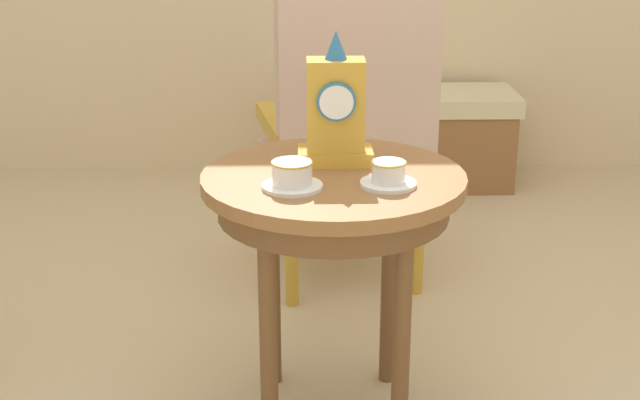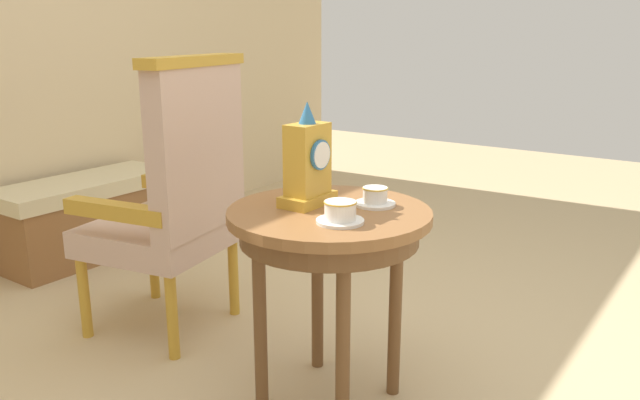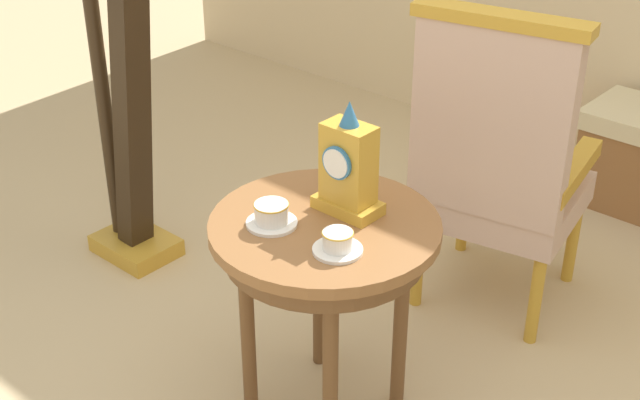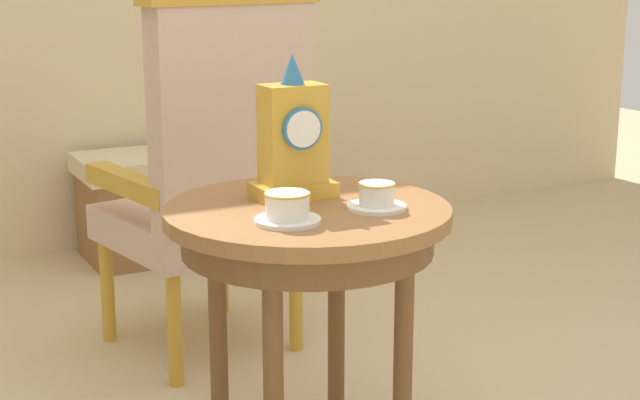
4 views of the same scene
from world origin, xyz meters
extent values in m
cylinder|color=brown|center=(-0.05, 0.03, 0.66)|extent=(0.66, 0.66, 0.03)
cylinder|color=brown|center=(-0.05, 0.03, 0.61)|extent=(0.58, 0.58, 0.07)
cylinder|color=brown|center=(0.12, 0.19, 0.32)|extent=(0.04, 0.04, 0.64)
cylinder|color=brown|center=(-0.21, 0.19, 0.32)|extent=(0.04, 0.04, 0.64)
cylinder|color=brown|center=(-0.21, -0.14, 0.32)|extent=(0.04, 0.04, 0.64)
cylinder|color=brown|center=(0.12, -0.14, 0.32)|extent=(0.04, 0.04, 0.64)
cylinder|color=white|center=(-0.15, -0.08, 0.68)|extent=(0.14, 0.14, 0.01)
cylinder|color=white|center=(-0.15, -0.08, 0.72)|extent=(0.09, 0.09, 0.06)
torus|color=gold|center=(-0.15, -0.08, 0.74)|extent=(0.10, 0.10, 0.00)
cylinder|color=white|center=(0.08, -0.07, 0.68)|extent=(0.13, 0.13, 0.01)
cylinder|color=white|center=(0.08, -0.07, 0.71)|extent=(0.08, 0.08, 0.05)
torus|color=gold|center=(0.08, -0.07, 0.74)|extent=(0.08, 0.08, 0.00)
cube|color=gold|center=(-0.04, 0.12, 0.70)|extent=(0.19, 0.11, 0.04)
cube|color=gold|center=(-0.04, 0.12, 0.83)|extent=(0.14, 0.09, 0.23)
cylinder|color=teal|center=(-0.04, 0.07, 0.85)|extent=(0.10, 0.01, 0.10)
cylinder|color=white|center=(-0.04, 0.06, 0.85)|extent=(0.08, 0.00, 0.08)
cone|color=teal|center=(-0.04, 0.12, 0.98)|extent=(0.06, 0.06, 0.07)
cube|color=#CCA893|center=(0.02, 0.93, 0.41)|extent=(0.61, 0.61, 0.11)
cube|color=#CCA893|center=(0.06, 0.72, 0.78)|extent=(0.53, 0.19, 0.64)
cube|color=gold|center=(0.24, 0.97, 0.57)|extent=(0.16, 0.47, 0.06)
cube|color=gold|center=(-0.21, 0.89, 0.57)|extent=(0.16, 0.47, 0.06)
cylinder|color=gold|center=(0.19, 1.19, 0.18)|extent=(0.04, 0.04, 0.35)
cylinder|color=gold|center=(-0.24, 1.11, 0.18)|extent=(0.04, 0.04, 0.35)
cylinder|color=gold|center=(0.27, 0.76, 0.18)|extent=(0.04, 0.04, 0.35)
cylinder|color=gold|center=(-0.16, 0.67, 0.18)|extent=(0.04, 0.04, 0.35)
cube|color=beige|center=(0.37, 1.95, 0.40)|extent=(0.99, 0.40, 0.08)
cube|color=brown|center=(0.37, 1.95, 0.18)|extent=(0.95, 0.38, 0.36)
camera|label=1|loc=(-0.13, -2.05, 1.36)|focal=50.04mm
camera|label=2|loc=(-1.66, -1.08, 1.23)|focal=35.81mm
camera|label=3|loc=(1.32, -1.56, 1.91)|focal=49.02mm
camera|label=4|loc=(-0.99, -1.89, 1.22)|focal=54.60mm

